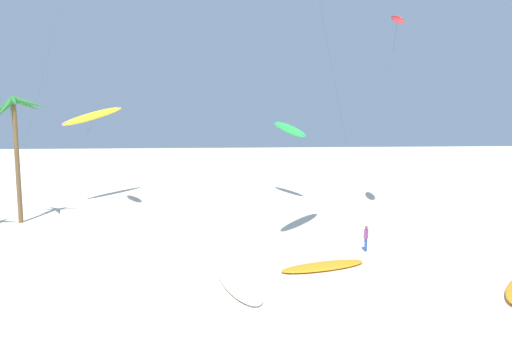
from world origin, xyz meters
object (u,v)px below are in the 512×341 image
person_near_left (366,237)px  grounded_kite_0 (238,283)px  palm_tree_3 (15,118)px  grounded_kite_3 (323,266)px  flying_kite_1 (397,20)px  flying_kite_5 (94,116)px  flying_kite_3 (289,129)px

person_near_left → grounded_kite_0: bearing=-150.7°
palm_tree_3 → grounded_kite_3: (22.91, -14.10, -8.84)m
flying_kite_1 → grounded_kite_0: 28.79m
palm_tree_3 → grounded_kite_3: palm_tree_3 is taller
flying_kite_5 → person_near_left: size_ratio=6.28×
flying_kite_1 → flying_kite_3: bearing=129.9°
person_near_left → grounded_kite_3: bearing=-141.8°
flying_kite_5 → person_near_left: flying_kite_5 is taller
palm_tree_3 → grounded_kite_0: (17.75, -16.16, -8.83)m
flying_kite_1 → palm_tree_3: bearing=-179.8°
flying_kite_3 → palm_tree_3: bearing=-158.9°
flying_kite_5 → grounded_kite_0: 31.54m
flying_kite_1 → flying_kite_3: (-8.10, 9.67, -10.01)m
grounded_kite_3 → person_near_left: size_ratio=3.20×
palm_tree_3 → grounded_kite_3: size_ratio=1.94×
flying_kite_1 → grounded_kite_3: (-10.54, -14.20, -17.84)m
flying_kite_1 → person_near_left: (-6.82, -11.28, -17.01)m
palm_tree_3 → flying_kite_3: bearing=21.1°
person_near_left → palm_tree_3: bearing=157.2°
grounded_kite_3 → person_near_left: bearing=38.2°
grounded_kite_0 → person_near_left: size_ratio=3.54×
grounded_kite_0 → flying_kite_1: bearing=46.0°
flying_kite_3 → flying_kite_5: size_ratio=1.19×
grounded_kite_0 → person_near_left: bearing=29.3°
grounded_kite_0 → palm_tree_3: bearing=137.7°
palm_tree_3 → flying_kite_1: size_ratio=0.57×
palm_tree_3 → flying_kite_3: (25.35, 9.77, -1.01)m
flying_kite_5 → flying_kite_1: bearing=-19.1°
grounded_kite_0 → grounded_kite_3: size_ratio=1.11×
flying_kite_1 → grounded_kite_3: 25.12m
flying_kite_3 → grounded_kite_0: (-7.60, -25.93, -7.82)m
flying_kite_5 → grounded_kite_3: (19.32, -24.53, -9.32)m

